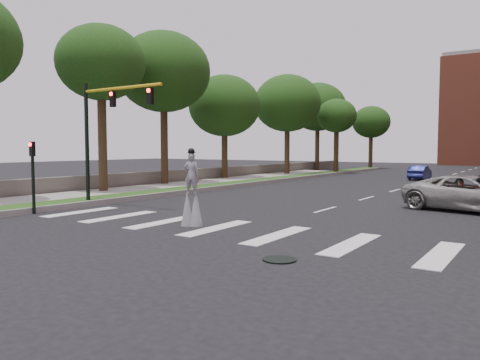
% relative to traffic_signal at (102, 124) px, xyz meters
% --- Properties ---
extents(ground_plane, '(160.00, 160.00, 0.00)m').
position_rel_traffic_signal_xyz_m(ground_plane, '(9.78, -3.00, -4.15)').
color(ground_plane, black).
rests_on(ground_plane, ground).
extents(grass_median, '(2.00, 60.00, 0.25)m').
position_rel_traffic_signal_xyz_m(grass_median, '(-1.72, 17.00, -4.03)').
color(grass_median, '#1F4413').
rests_on(grass_median, ground).
extents(median_curb, '(0.20, 60.00, 0.28)m').
position_rel_traffic_signal_xyz_m(median_curb, '(-0.67, 17.00, -4.01)').
color(median_curb, gray).
rests_on(median_curb, ground).
extents(sidewalk_left, '(4.00, 60.00, 0.18)m').
position_rel_traffic_signal_xyz_m(sidewalk_left, '(-4.72, 7.00, -4.06)').
color(sidewalk_left, gray).
rests_on(sidewalk_left, ground).
extents(stone_wall, '(0.50, 56.00, 1.10)m').
position_rel_traffic_signal_xyz_m(stone_wall, '(-7.22, 19.00, -3.60)').
color(stone_wall, '#5C574F').
rests_on(stone_wall, ground).
extents(manhole, '(0.90, 0.90, 0.04)m').
position_rel_traffic_signal_xyz_m(manhole, '(12.78, -5.00, -4.13)').
color(manhole, black).
rests_on(manhole, ground).
extents(traffic_signal, '(5.30, 0.23, 6.20)m').
position_rel_traffic_signal_xyz_m(traffic_signal, '(0.00, 0.00, 0.00)').
color(traffic_signal, black).
rests_on(traffic_signal, ground).
extents(secondary_signal, '(0.25, 0.21, 3.23)m').
position_rel_traffic_signal_xyz_m(secondary_signal, '(-0.52, -3.50, -2.20)').
color(secondary_signal, black).
rests_on(secondary_signal, ground).
extents(stilt_performer, '(0.81, 0.65, 2.95)m').
position_rel_traffic_signal_xyz_m(stilt_performer, '(7.39, -2.07, -3.02)').
color(stilt_performer, '#332414').
rests_on(stilt_performer, ground).
extents(suv_crossing, '(6.51, 4.16, 1.67)m').
position_rel_traffic_signal_xyz_m(suv_crossing, '(15.70, 8.12, -3.31)').
color(suv_crossing, '#A4A29B').
rests_on(suv_crossing, ground).
extents(car_mid, '(1.45, 4.00, 1.31)m').
position_rel_traffic_signal_xyz_m(car_mid, '(8.66, 29.27, -3.50)').
color(car_mid, navy).
rests_on(car_mid, ground).
extents(tree_1, '(5.61, 5.61, 10.73)m').
position_rel_traffic_signal_xyz_m(tree_1, '(-5.37, 4.49, 4.12)').
color(tree_1, '#332414').
rests_on(tree_1, ground).
extents(tree_2, '(7.18, 7.18, 11.75)m').
position_rel_traffic_signal_xyz_m(tree_2, '(-6.18, 11.13, 4.51)').
color(tree_2, '#332414').
rests_on(tree_2, ground).
extents(tree_3, '(6.60, 6.60, 9.57)m').
position_rel_traffic_signal_xyz_m(tree_3, '(-6.42, 19.45, 2.59)').
color(tree_3, '#332414').
rests_on(tree_3, ground).
extents(tree_4, '(7.10, 7.10, 10.65)m').
position_rel_traffic_signal_xyz_m(tree_4, '(-4.84, 28.72, 3.46)').
color(tree_4, '#332414').
rests_on(tree_4, ground).
extents(tree_5, '(7.25, 7.25, 11.23)m').
position_rel_traffic_signal_xyz_m(tree_5, '(-6.56, 40.27, 3.97)').
color(tree_5, '#332414').
rests_on(tree_5, ground).
extents(tree_6, '(4.46, 4.46, 8.43)m').
position_rel_traffic_signal_xyz_m(tree_6, '(-1.62, 34.46, 2.30)').
color(tree_6, '#332414').
rests_on(tree_6, ground).
extents(tree_7, '(5.20, 5.20, 8.70)m').
position_rel_traffic_signal_xyz_m(tree_7, '(-2.33, 48.84, 2.29)').
color(tree_7, '#332414').
rests_on(tree_7, ground).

